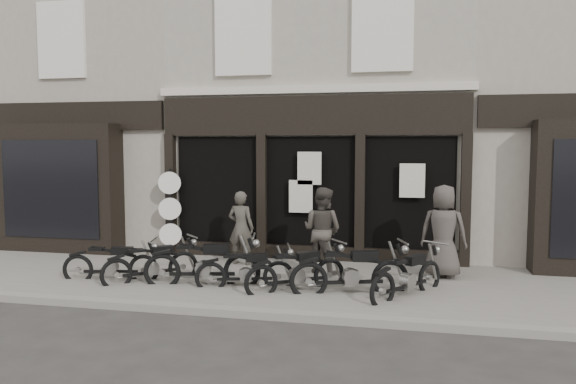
% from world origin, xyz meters
% --- Properties ---
extents(ground_plane, '(90.00, 90.00, 0.00)m').
position_xyz_m(ground_plane, '(0.00, 0.00, 0.00)').
color(ground_plane, '#2D2B28').
rests_on(ground_plane, ground).
extents(pavement, '(30.00, 4.20, 0.12)m').
position_xyz_m(pavement, '(0.00, 0.90, 0.06)').
color(pavement, slate).
rests_on(pavement, ground_plane).
extents(kerb, '(30.00, 0.25, 0.13)m').
position_xyz_m(kerb, '(0.00, -1.25, 0.07)').
color(kerb, gray).
rests_on(kerb, ground_plane).
extents(central_building, '(7.30, 6.22, 8.34)m').
position_xyz_m(central_building, '(0.00, 5.95, 4.08)').
color(central_building, '#A39D8C').
rests_on(central_building, ground).
extents(neighbour_left, '(5.60, 6.73, 8.34)m').
position_xyz_m(neighbour_left, '(-6.35, 5.90, 4.04)').
color(neighbour_left, '#A19688').
rests_on(neighbour_left, ground).
extents(neighbour_right, '(5.60, 6.73, 8.34)m').
position_xyz_m(neighbour_right, '(6.35, 5.90, 4.04)').
color(neighbour_right, '#A19688').
rests_on(neighbour_right, ground).
extents(motorcycle_0, '(1.91, 0.68, 0.92)m').
position_xyz_m(motorcycle_0, '(-3.53, 0.19, 0.37)').
color(motorcycle_0, black).
rests_on(motorcycle_0, ground).
extents(motorcycle_1, '(1.58, 1.52, 0.94)m').
position_xyz_m(motorcycle_1, '(-2.71, 0.28, 0.38)').
color(motorcycle_1, black).
rests_on(motorcycle_1, ground).
extents(motorcycle_2, '(2.22, 0.82, 1.08)m').
position_xyz_m(motorcycle_2, '(-1.60, 0.20, 0.43)').
color(motorcycle_2, black).
rests_on(motorcycle_2, ground).
extents(motorcycle_3, '(1.83, 0.79, 0.90)m').
position_xyz_m(motorcycle_3, '(-0.75, 0.20, 0.36)').
color(motorcycle_3, black).
rests_on(motorcycle_3, ground).
extents(motorcycle_4, '(1.76, 1.41, 0.98)m').
position_xyz_m(motorcycle_4, '(0.24, 0.19, 0.39)').
color(motorcycle_4, black).
rests_on(motorcycle_4, ground).
extents(motorcycle_5, '(2.12, 1.00, 1.06)m').
position_xyz_m(motorcycle_5, '(1.24, 0.19, 0.42)').
color(motorcycle_5, black).
rests_on(motorcycle_5, ground).
extents(motorcycle_6, '(1.39, 1.78, 0.98)m').
position_xyz_m(motorcycle_6, '(2.25, 0.22, 0.39)').
color(motorcycle_6, black).
rests_on(motorcycle_6, ground).
extents(man_left, '(0.64, 0.46, 1.65)m').
position_xyz_m(man_left, '(-1.41, 2.05, 0.94)').
color(man_left, '#403C35').
rests_on(man_left, pavement).
extents(man_centre, '(1.06, 0.95, 1.79)m').
position_xyz_m(man_centre, '(0.48, 1.64, 1.02)').
color(man_centre, '#403A33').
rests_on(man_centre, pavement).
extents(man_right, '(1.00, 0.73, 1.88)m').
position_xyz_m(man_right, '(2.93, 1.72, 1.06)').
color(man_right, '#423B37').
rests_on(man_right, pavement).
extents(advert_sign_post, '(0.51, 0.35, 2.21)m').
position_xyz_m(advert_sign_post, '(-3.38, 2.69, 1.08)').
color(advert_sign_post, black).
rests_on(advert_sign_post, ground).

